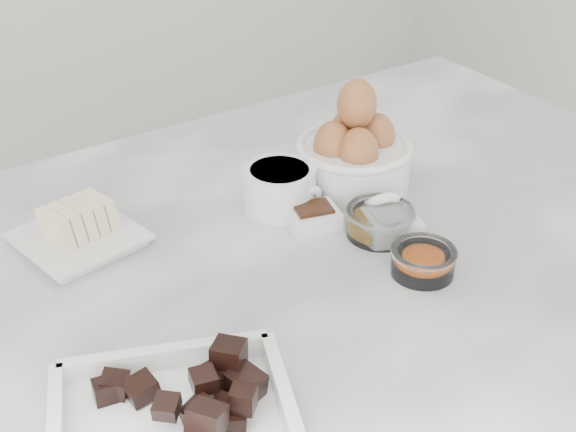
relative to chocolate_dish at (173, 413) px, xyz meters
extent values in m
cube|color=silver|center=(0.22, 0.16, -0.04)|extent=(1.20, 0.80, 0.04)
cube|color=white|center=(0.00, 0.00, -0.02)|extent=(0.23, 0.20, 0.01)
cube|color=white|center=(0.04, 0.32, -0.02)|extent=(0.13, 0.13, 0.01)
cube|color=white|center=(0.04, 0.32, -0.01)|extent=(0.15, 0.15, 0.00)
cylinder|color=white|center=(0.28, 0.27, 0.00)|extent=(0.09, 0.09, 0.05)
cylinder|color=white|center=(0.28, 0.27, 0.03)|extent=(0.07, 0.07, 0.01)
cylinder|color=white|center=(0.39, 0.26, 0.01)|extent=(0.15, 0.15, 0.06)
torus|color=white|center=(0.39, 0.26, 0.03)|extent=(0.15, 0.15, 0.01)
ellipsoid|color=#965330|center=(0.42, 0.27, 0.04)|extent=(0.05, 0.05, 0.07)
ellipsoid|color=#965330|center=(0.36, 0.26, 0.04)|extent=(0.05, 0.05, 0.07)
ellipsoid|color=#965330|center=(0.40, 0.29, 0.04)|extent=(0.05, 0.05, 0.07)
ellipsoid|color=#965330|center=(0.39, 0.23, 0.04)|extent=(0.05, 0.05, 0.07)
ellipsoid|color=#965330|center=(0.40, 0.26, 0.09)|extent=(0.05, 0.05, 0.07)
cylinder|color=white|center=(0.34, 0.15, -0.01)|extent=(0.08, 0.08, 0.03)
torus|color=white|center=(0.34, 0.15, 0.01)|extent=(0.08, 0.08, 0.01)
cylinder|color=#C4790D|center=(0.34, 0.15, -0.01)|extent=(0.06, 0.06, 0.01)
cylinder|color=white|center=(0.33, 0.06, -0.01)|extent=(0.07, 0.07, 0.03)
torus|color=white|center=(0.33, 0.06, 0.01)|extent=(0.07, 0.07, 0.01)
ellipsoid|color=orange|center=(0.33, 0.06, -0.01)|extent=(0.05, 0.05, 0.02)
cube|color=white|center=(0.29, 0.21, -0.01)|extent=(0.07, 0.06, 0.02)
cube|color=black|center=(0.29, 0.21, 0.00)|extent=(0.05, 0.05, 0.00)
torus|color=white|center=(0.30, 0.24, 0.00)|extent=(0.05, 0.05, 0.04)
cube|color=white|center=(0.36, 0.14, -0.01)|extent=(0.08, 0.07, 0.02)
cube|color=white|center=(0.36, 0.14, 0.00)|extent=(0.05, 0.05, 0.00)
torus|color=white|center=(0.37, 0.17, 0.00)|extent=(0.06, 0.05, 0.05)
camera|label=1|loc=(-0.19, -0.46, 0.49)|focal=50.00mm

